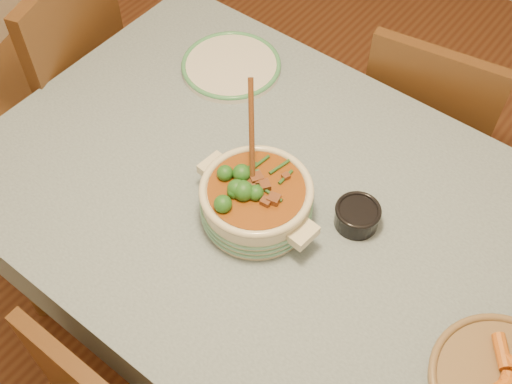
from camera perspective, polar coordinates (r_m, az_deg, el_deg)
floor at (r=2.28m, az=2.23°, el=-12.66°), size 4.50×4.50×0.00m
dining_table at (r=1.70m, az=2.93°, el=-3.38°), size 1.68×1.08×0.76m
stew_casserole at (r=1.55m, az=0.03°, el=-0.57°), size 0.35×0.29×0.33m
white_plate at (r=1.96m, az=-2.22°, el=11.15°), size 0.30×0.30×0.03m
condiment_bowl at (r=1.59m, az=8.99°, el=-2.03°), size 0.14×0.14×0.06m
fried_plate at (r=1.48m, az=21.29°, el=-15.59°), size 0.36×0.36×0.05m
chair_far at (r=2.24m, az=15.00°, el=6.07°), size 0.47×0.47×0.88m
chair_left at (r=2.33m, az=-17.20°, el=9.90°), size 0.58×0.58×1.00m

